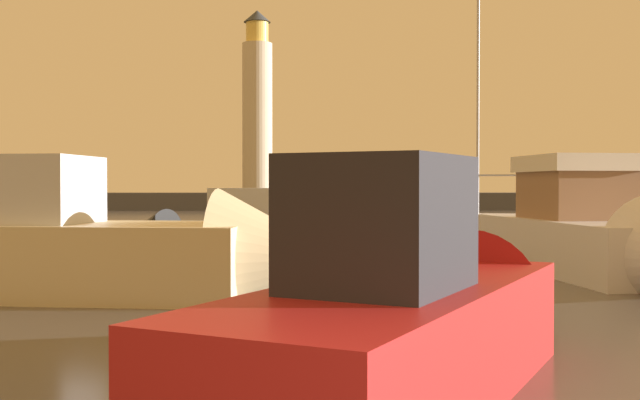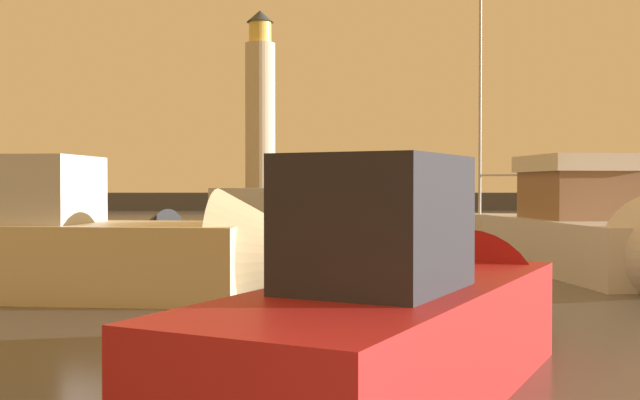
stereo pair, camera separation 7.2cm
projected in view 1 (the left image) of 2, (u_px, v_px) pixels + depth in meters
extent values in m
plane|color=#4C4742|center=(322.00, 233.00, 33.68)|extent=(220.00, 220.00, 0.00)
cube|color=#423F3D|center=(312.00, 201.00, 65.63)|extent=(87.00, 4.69, 1.44)
cylinder|color=beige|center=(257.00, 118.00, 65.39)|extent=(2.51, 2.51, 12.50)
cylinder|color=#F2CC59|center=(257.00, 33.00, 65.26)|extent=(1.88, 1.88, 1.75)
cone|color=#33383D|center=(257.00, 16.00, 65.23)|extent=(2.26, 2.26, 1.00)
cube|color=#B21E1E|center=(396.00, 344.00, 7.36)|extent=(4.35, 5.92, 1.12)
cone|color=#B21E1E|center=(487.00, 294.00, 10.32)|extent=(2.39, 2.35, 1.81)
cube|color=#232328|center=(380.00, 223.00, 6.99)|extent=(1.96, 2.10, 1.20)
cube|color=silver|center=(583.00, 246.00, 18.48)|extent=(3.28, 7.42, 1.25)
cube|color=#8C6647|center=(575.00, 195.00, 18.89)|extent=(2.22, 2.73, 1.14)
cube|color=silver|center=(575.00, 163.00, 18.88)|extent=(2.45, 3.00, 0.40)
cube|color=black|center=(228.00, 241.00, 22.02)|extent=(5.30, 4.04, 0.97)
cone|color=black|center=(146.00, 236.00, 23.44)|extent=(2.18, 2.22, 1.66)
cube|color=silver|center=(250.00, 206.00, 21.65)|extent=(2.38, 1.99, 1.01)
cube|color=beige|center=(70.00, 260.00, 14.49)|extent=(6.96, 3.47, 1.36)
cone|color=beige|center=(283.00, 258.00, 14.07)|extent=(2.67, 2.81, 2.52)
cube|color=silver|center=(23.00, 190.00, 14.56)|extent=(2.66, 2.41, 1.25)
cone|color=beige|center=(51.00, 229.00, 24.50)|extent=(2.01, 2.13, 2.03)
cube|color=silver|center=(493.00, 224.00, 32.49)|extent=(6.39, 2.86, 0.87)
cylinder|color=#B7B7BC|center=(478.00, 106.00, 32.52)|extent=(0.12, 0.12, 8.99)
cylinder|color=#B7B7BC|center=(520.00, 175.00, 32.24)|extent=(3.35, 0.84, 0.09)
sphere|color=#EA5919|center=(247.00, 236.00, 26.26)|extent=(0.73, 0.73, 0.73)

